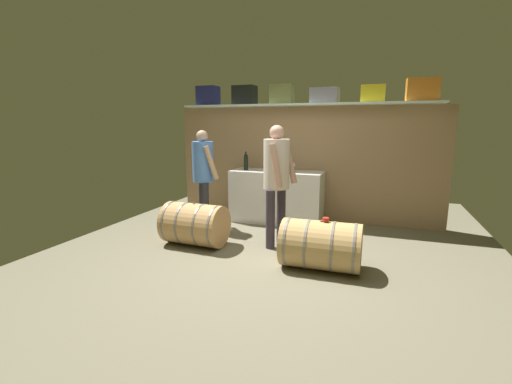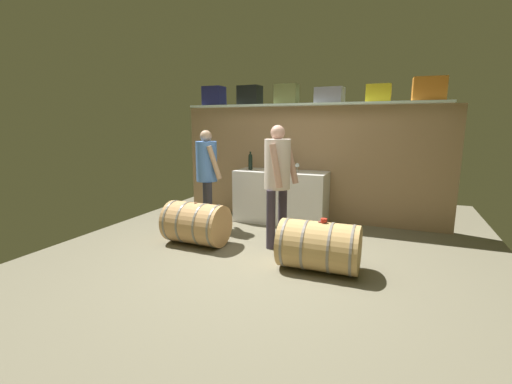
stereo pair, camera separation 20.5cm
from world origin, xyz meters
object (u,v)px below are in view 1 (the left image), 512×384
object	(u,v)px
wine_glass	(293,165)
toolcase_orange	(422,90)
wine_bottle_amber	(284,161)
wine_bottle_dark	(246,161)
toolcase_grey	(325,96)
work_cabinet	(277,197)
toolcase_black	(245,95)
winemaker_pouring	(277,173)
wine_barrel_far	(195,224)
toolcase_olive	(282,94)
wine_barrel_near	(321,245)
toolcase_navy	(208,96)
tasting_cup	(326,219)
toolcase_yellow	(373,94)
visitor_tasting	(203,169)

from	to	relation	value
wine_glass	toolcase_orange	bearing A→B (deg)	4.87
wine_bottle_amber	wine_bottle_dark	world-z (taller)	wine_bottle_amber
toolcase_grey	work_cabinet	xyz separation A→B (m)	(-0.71, -0.20, -1.63)
toolcase_black	winemaker_pouring	world-z (taller)	toolcase_black
wine_barrel_far	toolcase_olive	bearing A→B (deg)	68.81
toolcase_orange	winemaker_pouring	size ratio (longest dim) A/B	0.27
toolcase_orange	wine_barrel_near	world-z (taller)	toolcase_orange
toolcase_navy	toolcase_orange	distance (m)	3.43
toolcase_grey	toolcase_orange	bearing A→B (deg)	3.94
toolcase_black	wine_barrel_far	distance (m)	2.47
tasting_cup	winemaker_pouring	size ratio (longest dim) A/B	0.04
toolcase_yellow	wine_glass	size ratio (longest dim) A/B	2.52
toolcase_orange	work_cabinet	distance (m)	2.69
visitor_tasting	wine_bottle_amber	bearing A→B (deg)	92.86
work_cabinet	visitor_tasting	world-z (taller)	visitor_tasting
toolcase_navy	tasting_cup	xyz separation A→B (m)	(2.39, -1.94, -1.52)
wine_bottle_amber	toolcase_olive	bearing A→B (deg)	147.57
toolcase_black	toolcase_orange	xyz separation A→B (m)	(2.74, 0.00, 0.01)
work_cabinet	wine_barrel_near	bearing A→B (deg)	-59.64
toolcase_navy	toolcase_black	xyz separation A→B (m)	(0.69, 0.00, -0.01)
toolcase_orange	wine_glass	size ratio (longest dim) A/B	3.14
toolcase_grey	winemaker_pouring	world-z (taller)	toolcase_grey
work_cabinet	winemaker_pouring	bearing A→B (deg)	-74.22
toolcase_black	toolcase_olive	distance (m)	0.65
wine_bottle_amber	wine_bottle_dark	xyz separation A→B (m)	(-0.62, -0.19, -0.01)
wine_glass	tasting_cup	distance (m)	1.99
toolcase_black	tasting_cup	xyz separation A→B (m)	(1.70, -1.94, -1.51)
wine_bottle_dark	wine_barrel_near	bearing A→B (deg)	-47.68
toolcase_yellow	tasting_cup	xyz separation A→B (m)	(-0.37, -1.94, -1.49)
wine_barrel_far	visitor_tasting	xyz separation A→B (m)	(-0.25, 0.76, 0.65)
toolcase_yellow	wine_bottle_dark	xyz separation A→B (m)	(-1.96, -0.23, -1.06)
toolcase_olive	wine_bottle_dark	size ratio (longest dim) A/B	1.19
toolcase_yellow	winemaker_pouring	distance (m)	2.04
toolcase_yellow	wine_bottle_amber	bearing A→B (deg)	-176.90
wine_barrel_far	toolcase_yellow	bearing A→B (deg)	40.45
wine_bottle_amber	tasting_cup	size ratio (longest dim) A/B	4.81
toolcase_olive	wine_barrel_far	size ratio (longest dim) A/B	0.43
toolcase_yellow	winemaker_pouring	size ratio (longest dim) A/B	0.22
wine_barrel_far	winemaker_pouring	world-z (taller)	winemaker_pouring
toolcase_navy	wine_bottle_dark	bearing A→B (deg)	-17.36
toolcase_olive	wine_bottle_dark	distance (m)	1.24
wine_bottle_amber	toolcase_orange	bearing A→B (deg)	1.29
work_cabinet	wine_bottle_amber	bearing A→B (deg)	62.65
tasting_cup	toolcase_yellow	bearing A→B (deg)	79.29
toolcase_olive	toolcase_black	bearing A→B (deg)	179.55
work_cabinet	wine_barrel_near	xyz separation A→B (m)	(1.02, -1.74, -0.15)
toolcase_black	tasting_cup	bearing A→B (deg)	-45.15
toolcase_grey	winemaker_pouring	distance (m)	1.76
toolcase_black	winemaker_pouring	xyz separation A→B (m)	(0.96, -1.34, -1.11)
toolcase_navy	wine_glass	bearing A→B (deg)	-6.56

